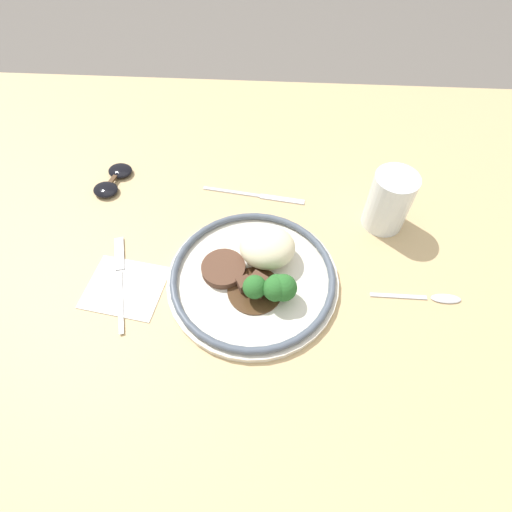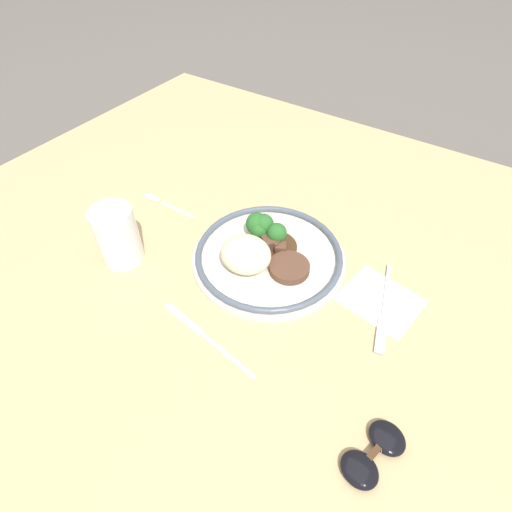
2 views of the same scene
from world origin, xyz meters
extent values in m
plane|color=#5B5651|center=(0.00, 0.00, 0.00)|extent=(8.00, 8.00, 0.00)
cube|color=tan|center=(0.00, 0.00, 0.02)|extent=(1.48, 1.20, 0.05)
cube|color=white|center=(-0.19, -0.04, 0.05)|extent=(0.14, 0.13, 0.00)
cylinder|color=silver|center=(0.02, -0.01, 0.05)|extent=(0.29, 0.29, 0.01)
torus|color=#4C5666|center=(0.02, -0.01, 0.07)|extent=(0.28, 0.28, 0.01)
ellipsoid|color=beige|center=(0.04, 0.03, 0.09)|extent=(0.09, 0.08, 0.06)
cylinder|color=brown|center=(-0.03, 0.00, 0.07)|extent=(0.07, 0.07, 0.01)
cylinder|color=#472D19|center=(0.02, -0.04, 0.06)|extent=(0.09, 0.09, 0.00)
cube|color=brown|center=(0.02, -0.03, 0.07)|extent=(0.03, 0.03, 0.02)
cube|color=brown|center=(0.03, -0.03, 0.07)|extent=(0.04, 0.04, 0.03)
cube|color=brown|center=(0.01, -0.03, 0.07)|extent=(0.03, 0.03, 0.02)
cube|color=brown|center=(0.03, -0.04, 0.07)|extent=(0.03, 0.03, 0.03)
cylinder|color=#568442|center=(0.06, -0.05, 0.07)|extent=(0.01, 0.01, 0.02)
sphere|color=#286628|center=(0.06, -0.05, 0.09)|extent=(0.04, 0.04, 0.04)
cylinder|color=#568442|center=(0.02, -0.05, 0.07)|extent=(0.01, 0.01, 0.01)
sphere|color=#286628|center=(0.02, -0.05, 0.09)|extent=(0.04, 0.04, 0.04)
cylinder|color=#568442|center=(0.06, -0.05, 0.07)|extent=(0.01, 0.01, 0.02)
sphere|color=#286628|center=(0.06, -0.05, 0.09)|extent=(0.04, 0.04, 0.04)
cylinder|color=#568442|center=(0.06, -0.04, 0.07)|extent=(0.01, 0.01, 0.01)
sphere|color=#286628|center=(0.06, -0.04, 0.08)|extent=(0.04, 0.04, 0.04)
cylinder|color=#568442|center=(0.07, -0.05, 0.07)|extent=(0.02, 0.02, 0.01)
sphere|color=#286628|center=(0.07, -0.05, 0.09)|extent=(0.04, 0.04, 0.04)
cylinder|color=#F4AD19|center=(0.25, 0.14, 0.09)|extent=(0.07, 0.07, 0.08)
cylinder|color=white|center=(0.25, 0.14, 0.10)|extent=(0.08, 0.08, 0.11)
cube|color=silver|center=(-0.19, -0.06, 0.05)|extent=(0.04, 0.12, 0.00)
cube|color=silver|center=(-0.22, 0.03, 0.05)|extent=(0.03, 0.07, 0.00)
cube|color=silver|center=(-0.03, 0.20, 0.05)|extent=(0.12, 0.02, 0.00)
cube|color=silver|center=(0.07, 0.18, 0.05)|extent=(0.09, 0.02, 0.00)
cube|color=silver|center=(0.26, -0.03, 0.05)|extent=(0.09, 0.01, 0.00)
ellipsoid|color=silver|center=(0.34, -0.03, 0.05)|extent=(0.05, 0.02, 0.01)
ellipsoid|color=black|center=(-0.29, 0.18, 0.06)|extent=(0.06, 0.06, 0.02)
ellipsoid|color=black|center=(-0.27, 0.24, 0.06)|extent=(0.06, 0.06, 0.02)
cube|color=#472D19|center=(-0.28, 0.21, 0.06)|extent=(0.01, 0.02, 0.00)
camera|label=1|loc=(0.05, -0.37, 0.62)|focal=28.00mm
camera|label=2|loc=(-0.25, 0.44, 0.60)|focal=28.00mm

